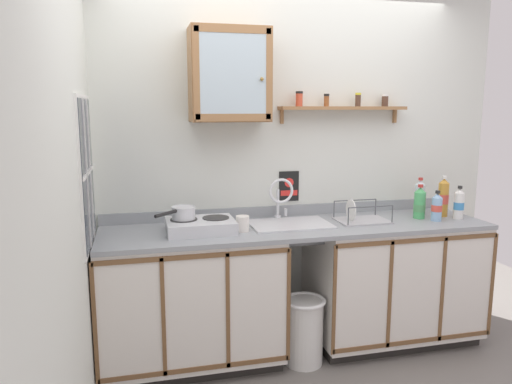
% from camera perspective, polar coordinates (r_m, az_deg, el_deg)
% --- Properties ---
extents(floor, '(5.72, 5.72, 0.00)m').
position_cam_1_polar(floor, '(3.48, 6.26, -19.88)').
color(floor, slate).
rests_on(floor, ground).
extents(back_wall, '(3.32, 0.07, 2.68)m').
position_cam_1_polar(back_wall, '(3.62, 3.33, 3.90)').
color(back_wall, silver).
rests_on(back_wall, ground).
extents(side_wall_left, '(0.05, 3.39, 2.68)m').
position_cam_1_polar(side_wall_left, '(2.57, -20.82, 0.63)').
color(side_wall_left, silver).
rests_on(side_wall_left, ground).
extents(lower_cabinet_run, '(1.20, 0.65, 0.89)m').
position_cam_1_polar(lower_cabinet_run, '(3.37, -7.69, -12.43)').
color(lower_cabinet_run, black).
rests_on(lower_cabinet_run, ground).
extents(lower_cabinet_run_right, '(1.22, 0.65, 0.89)m').
position_cam_1_polar(lower_cabinet_run_right, '(3.81, 15.65, -10.04)').
color(lower_cabinet_run_right, black).
rests_on(lower_cabinet_run_right, ground).
extents(countertop, '(2.68, 0.67, 0.03)m').
position_cam_1_polar(countertop, '(3.38, 4.98, -4.15)').
color(countertop, gray).
rests_on(countertop, lower_cabinet_run).
extents(backsplash, '(2.68, 0.02, 0.08)m').
position_cam_1_polar(backsplash, '(3.65, 3.43, -2.18)').
color(backsplash, gray).
rests_on(backsplash, countertop).
extents(sink, '(0.55, 0.42, 0.42)m').
position_cam_1_polar(sink, '(3.39, 3.86, -3.98)').
color(sink, silver).
rests_on(sink, countertop).
extents(hot_plate_stove, '(0.44, 0.34, 0.09)m').
position_cam_1_polar(hot_plate_stove, '(3.20, -6.52, -3.94)').
color(hot_plate_stove, silver).
rests_on(hot_plate_stove, countertop).
extents(saucepan, '(0.27, 0.27, 0.08)m').
position_cam_1_polar(saucepan, '(3.18, -8.58, -2.38)').
color(saucepan, silver).
rests_on(saucepan, hot_plate_stove).
extents(bottle_water_blue_0, '(0.08, 0.08, 0.22)m').
position_cam_1_polar(bottle_water_blue_0, '(3.71, 20.42, -1.67)').
color(bottle_water_blue_0, '#8CB7E0').
rests_on(bottle_water_blue_0, countertop).
extents(bottle_soda_green_1, '(0.09, 0.09, 0.25)m').
position_cam_1_polar(bottle_soda_green_1, '(3.75, 18.62, -1.31)').
color(bottle_soda_green_1, '#4CB266').
rests_on(bottle_soda_green_1, countertop).
extents(bottle_water_clear_2, '(0.08, 0.08, 0.28)m').
position_cam_1_polar(bottle_water_clear_2, '(3.88, 18.63, -0.59)').
color(bottle_water_clear_2, silver).
rests_on(bottle_water_clear_2, countertop).
extents(bottle_juice_amber_3, '(0.08, 0.08, 0.30)m').
position_cam_1_polar(bottle_juice_amber_3, '(3.87, 21.08, -0.63)').
color(bottle_juice_amber_3, gold).
rests_on(bottle_juice_amber_3, countertop).
extents(bottle_opaque_white_4, '(0.07, 0.07, 0.24)m').
position_cam_1_polar(bottle_opaque_white_4, '(3.83, 22.68, -1.31)').
color(bottle_opaque_white_4, white).
rests_on(bottle_opaque_white_4, countertop).
extents(dish_rack, '(0.36, 0.27, 0.17)m').
position_cam_1_polar(dish_rack, '(3.54, 12.17, -3.05)').
color(dish_rack, '#B2B2B7').
rests_on(dish_rack, countertop).
extents(mug, '(0.09, 0.13, 0.10)m').
position_cam_1_polar(mug, '(3.19, -1.61, -3.71)').
color(mug, white).
rests_on(mug, countertop).
extents(wall_cabinet, '(0.53, 0.29, 0.62)m').
position_cam_1_polar(wall_cabinet, '(3.35, -3.13, 13.51)').
color(wall_cabinet, '#996B42').
extents(spice_shelf, '(0.96, 0.14, 0.23)m').
position_cam_1_polar(spice_shelf, '(3.66, 10.11, 9.81)').
color(spice_shelf, '#996B42').
extents(warning_sign, '(0.15, 0.01, 0.22)m').
position_cam_1_polar(warning_sign, '(3.63, 3.88, 0.65)').
color(warning_sign, black).
extents(window, '(0.03, 0.66, 0.89)m').
position_cam_1_polar(window, '(2.99, -19.31, 2.19)').
color(window, '#262D38').
extents(trash_bin, '(0.29, 0.29, 0.46)m').
position_cam_1_polar(trash_bin, '(3.43, 5.63, -15.77)').
color(trash_bin, silver).
rests_on(trash_bin, ground).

